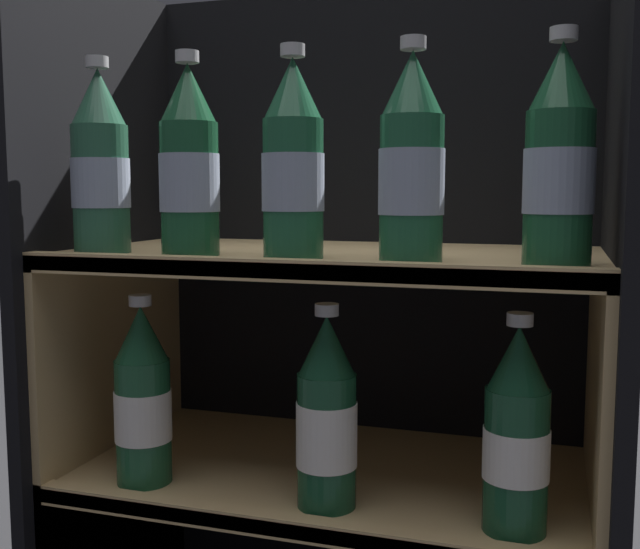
# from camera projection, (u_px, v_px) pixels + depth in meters

# --- Properties ---
(fridge_back_wall) EXTENTS (0.73, 0.02, 0.94)m
(fridge_back_wall) POSITION_uv_depth(u_px,v_px,m) (368.00, 295.00, 1.19)
(fridge_back_wall) COLOR black
(fridge_back_wall) RESTS_ON ground_plane
(fridge_side_left) EXTENTS (0.02, 0.41, 0.94)m
(fridge_side_left) POSITION_uv_depth(u_px,v_px,m) (105.00, 303.00, 1.11)
(fridge_side_left) COLOR black
(fridge_side_left) RESTS_ON ground_plane
(fridge_side_right) EXTENTS (0.02, 0.41, 0.94)m
(fridge_side_right) POSITION_uv_depth(u_px,v_px,m) (614.00, 329.00, 0.90)
(fridge_side_right) COLOR black
(fridge_side_right) RESTS_ON ground_plane
(shelf_lower) EXTENTS (0.69, 0.37, 0.26)m
(shelf_lower) POSITION_uv_depth(u_px,v_px,m) (330.00, 503.00, 1.03)
(shelf_lower) COLOR tan
(shelf_lower) RESTS_ON ground_plane
(shelf_upper) EXTENTS (0.69, 0.37, 0.56)m
(shelf_upper) POSITION_uv_depth(u_px,v_px,m) (331.00, 359.00, 1.01)
(shelf_upper) COLOR tan
(shelf_upper) RESTS_ON ground_plane
(bottle_upper_front_0) EXTENTS (0.07, 0.07, 0.25)m
(bottle_upper_front_0) POSITION_uv_depth(u_px,v_px,m) (100.00, 167.00, 0.95)
(bottle_upper_front_0) COLOR #285B42
(bottle_upper_front_0) RESTS_ON shelf_upper
(bottle_upper_front_1) EXTENTS (0.07, 0.07, 0.25)m
(bottle_upper_front_1) POSITION_uv_depth(u_px,v_px,m) (189.00, 167.00, 0.91)
(bottle_upper_front_1) COLOR #194C2D
(bottle_upper_front_1) RESTS_ON shelf_upper
(bottle_upper_front_2) EXTENTS (0.07, 0.07, 0.25)m
(bottle_upper_front_2) POSITION_uv_depth(u_px,v_px,m) (293.00, 165.00, 0.87)
(bottle_upper_front_2) COLOR #1E5638
(bottle_upper_front_2) RESTS_ON shelf_upper
(bottle_upper_front_3) EXTENTS (0.07, 0.07, 0.25)m
(bottle_upper_front_3) POSITION_uv_depth(u_px,v_px,m) (412.00, 164.00, 0.83)
(bottle_upper_front_3) COLOR #1E5638
(bottle_upper_front_3) RESTS_ON shelf_upper
(bottle_upper_front_4) EXTENTS (0.07, 0.07, 0.25)m
(bottle_upper_front_4) POSITION_uv_depth(u_px,v_px,m) (559.00, 162.00, 0.78)
(bottle_upper_front_4) COLOR #194C2D
(bottle_upper_front_4) RESTS_ON shelf_upper
(bottle_lower_front_0) EXTENTS (0.07, 0.07, 0.25)m
(bottle_lower_front_0) POSITION_uv_depth(u_px,v_px,m) (143.00, 400.00, 0.97)
(bottle_lower_front_0) COLOR #194C2D
(bottle_lower_front_0) RESTS_ON shelf_lower
(bottle_lower_front_1) EXTENTS (0.07, 0.07, 0.25)m
(bottle_lower_front_1) POSITION_uv_depth(u_px,v_px,m) (327.00, 418.00, 0.89)
(bottle_lower_front_1) COLOR #144228
(bottle_lower_front_1) RESTS_ON shelf_lower
(bottle_lower_front_2) EXTENTS (0.07, 0.07, 0.25)m
(bottle_lower_front_2) POSITION_uv_depth(u_px,v_px,m) (517.00, 435.00, 0.83)
(bottle_lower_front_2) COLOR #144228
(bottle_lower_front_2) RESTS_ON shelf_lower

